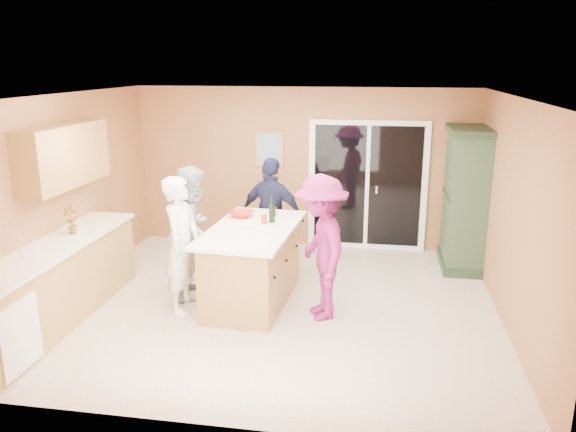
% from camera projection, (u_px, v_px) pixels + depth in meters
% --- Properties ---
extents(floor, '(5.50, 5.50, 0.00)m').
position_uv_depth(floor, '(275.00, 305.00, 7.12)').
color(floor, beige).
rests_on(floor, ground).
extents(ceiling, '(5.50, 5.00, 0.10)m').
position_uv_depth(ceiling, '(274.00, 96.00, 6.43)').
color(ceiling, silver).
rests_on(ceiling, wall_back).
extents(wall_back, '(5.50, 0.10, 2.60)m').
position_uv_depth(wall_back, '(303.00, 168.00, 9.16)').
color(wall_back, tan).
rests_on(wall_back, ground).
extents(wall_front, '(5.50, 0.10, 2.60)m').
position_uv_depth(wall_front, '(215.00, 284.00, 4.40)').
color(wall_front, tan).
rests_on(wall_front, ground).
extents(wall_left, '(0.10, 5.00, 2.60)m').
position_uv_depth(wall_left, '(65.00, 197.00, 7.21)').
color(wall_left, tan).
rests_on(wall_left, ground).
extents(wall_right, '(0.10, 5.00, 2.60)m').
position_uv_depth(wall_right, '(513.00, 216.00, 6.34)').
color(wall_right, tan).
rests_on(wall_right, ground).
extents(left_cabinet_run, '(0.65, 3.05, 1.24)m').
position_uv_depth(left_cabinet_run, '(47.00, 291.00, 6.39)').
color(left_cabinet_run, '#AD8243').
rests_on(left_cabinet_run, floor).
extents(upper_cabinets, '(0.35, 1.60, 0.75)m').
position_uv_depth(upper_cabinets, '(64.00, 156.00, 6.84)').
color(upper_cabinets, '#AD8243').
rests_on(upper_cabinets, wall_left).
extents(sliding_door, '(1.90, 0.07, 2.10)m').
position_uv_depth(sliding_door, '(367.00, 186.00, 9.02)').
color(sliding_door, white).
rests_on(sliding_door, floor).
extents(framed_picture, '(0.46, 0.04, 0.56)m').
position_uv_depth(framed_picture, '(270.00, 149.00, 9.14)').
color(framed_picture, '#A78253').
rests_on(framed_picture, wall_back).
extents(kitchen_island, '(1.14, 1.94, 0.99)m').
position_uv_depth(kitchen_island, '(253.00, 267.00, 7.12)').
color(kitchen_island, '#AD8243').
rests_on(kitchen_island, floor).
extents(green_hutch, '(0.60, 1.14, 2.09)m').
position_uv_depth(green_hutch, '(465.00, 200.00, 8.22)').
color(green_hutch, '#203421').
rests_on(green_hutch, floor).
extents(woman_white, '(0.43, 0.63, 1.69)m').
position_uv_depth(woman_white, '(182.00, 245.00, 6.78)').
color(woman_white, white).
rests_on(woman_white, floor).
extents(woman_grey, '(0.67, 0.85, 1.72)m').
position_uv_depth(woman_grey, '(194.00, 232.00, 7.25)').
color(woman_grey, '#ADADAF').
rests_on(woman_grey, floor).
extents(woman_navy, '(1.06, 0.64, 1.68)m').
position_uv_depth(woman_navy, '(272.00, 216.00, 8.07)').
color(woman_navy, '#191E39').
rests_on(woman_navy, floor).
extents(woman_magenta, '(0.99, 1.28, 1.74)m').
position_uv_depth(woman_magenta, '(321.00, 248.00, 6.59)').
color(woman_magenta, '#8B1E5B').
rests_on(woman_magenta, floor).
extents(serving_bowl, '(0.36, 0.36, 0.07)m').
position_uv_depth(serving_bowl, '(242.00, 214.00, 7.46)').
color(serving_bowl, red).
rests_on(serving_bowl, kitchen_island).
extents(tulip_vase, '(0.19, 0.13, 0.36)m').
position_uv_depth(tulip_vase, '(71.00, 220.00, 6.84)').
color(tulip_vase, red).
rests_on(tulip_vase, left_cabinet_run).
extents(tumbler_near, '(0.08, 0.08, 0.11)m').
position_uv_depth(tumbler_near, '(264.00, 219.00, 7.16)').
color(tumbler_near, red).
rests_on(tumbler_near, kitchen_island).
extents(tumbler_far, '(0.11, 0.11, 0.12)m').
position_uv_depth(tumbler_far, '(274.00, 212.00, 7.49)').
color(tumbler_far, red).
rests_on(tumbler_far, kitchen_island).
extents(wine_bottle, '(0.08, 0.08, 0.34)m').
position_uv_depth(wine_bottle, '(272.00, 212.00, 7.18)').
color(wine_bottle, black).
rests_on(wine_bottle, kitchen_island).
extents(white_plate, '(0.23, 0.23, 0.01)m').
position_uv_depth(white_plate, '(247.00, 228.00, 6.95)').
color(white_plate, silver).
rests_on(white_plate, kitchen_island).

